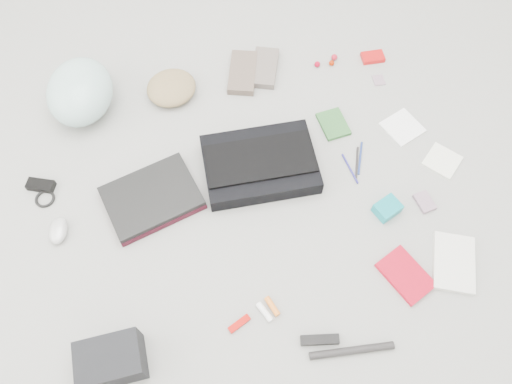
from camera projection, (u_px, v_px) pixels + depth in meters
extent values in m
plane|color=gray|center=(256.00, 198.00, 1.85)|extent=(4.00, 4.00, 0.00)
cube|color=black|center=(260.00, 164.00, 1.88)|extent=(0.43, 0.32, 0.07)
cube|color=black|center=(260.00, 159.00, 1.84)|extent=(0.41, 0.21, 0.01)
cube|color=#3A0E19|center=(152.00, 199.00, 1.84)|extent=(0.38, 0.32, 0.02)
cube|color=black|center=(151.00, 196.00, 1.82)|extent=(0.38, 0.31, 0.02)
ellipsoid|color=silver|center=(80.00, 92.00, 1.96)|extent=(0.33, 0.37, 0.19)
ellipsoid|color=#8E764E|center=(171.00, 88.00, 2.05)|extent=(0.26, 0.25, 0.07)
cube|color=brown|center=(243.00, 73.00, 2.11)|extent=(0.17, 0.24, 0.03)
cube|color=#6B6159|center=(265.00, 68.00, 2.12)|extent=(0.17, 0.23, 0.03)
cube|color=black|center=(41.00, 185.00, 1.86)|extent=(0.11, 0.08, 0.03)
torus|color=black|center=(45.00, 199.00, 1.84)|extent=(0.09, 0.09, 0.01)
ellipsoid|color=#B0B0B0|center=(58.00, 231.00, 1.77)|extent=(0.08, 0.12, 0.04)
cube|color=black|center=(111.00, 361.00, 1.52)|extent=(0.20, 0.14, 0.13)
cube|color=#AA0500|center=(239.00, 324.00, 1.63)|extent=(0.08, 0.05, 0.01)
cylinder|color=white|center=(265.00, 312.00, 1.65)|extent=(0.05, 0.07, 0.02)
cylinder|color=orange|center=(272.00, 306.00, 1.65)|extent=(0.04, 0.07, 0.02)
cube|color=black|center=(320.00, 340.00, 1.60)|extent=(0.13, 0.06, 0.02)
cylinder|color=black|center=(352.00, 351.00, 1.59)|extent=(0.27, 0.06, 0.03)
cube|color=red|center=(406.00, 275.00, 1.70)|extent=(0.18, 0.21, 0.02)
cube|color=silver|center=(454.00, 263.00, 1.72)|extent=(0.21, 0.25, 0.02)
cube|color=#2B5E2B|center=(333.00, 124.00, 2.00)|extent=(0.11, 0.14, 0.02)
cylinder|color=navy|center=(350.00, 169.00, 1.91)|extent=(0.02, 0.14, 0.01)
cylinder|color=black|center=(357.00, 163.00, 1.92)|extent=(0.06, 0.13, 0.01)
cylinder|color=navy|center=(360.00, 158.00, 1.93)|extent=(0.07, 0.14, 0.01)
cube|color=#0C8995|center=(387.00, 208.00, 1.81)|extent=(0.11, 0.10, 0.04)
cube|color=gray|center=(424.00, 202.00, 1.84)|extent=(0.07, 0.09, 0.02)
cube|color=white|center=(402.00, 127.00, 1.99)|extent=(0.17, 0.17, 0.01)
cube|color=white|center=(442.00, 161.00, 1.92)|extent=(0.17, 0.17, 0.01)
sphere|color=#A0031C|center=(317.00, 64.00, 2.14)|extent=(0.03, 0.03, 0.02)
sphere|color=#9A1D00|center=(332.00, 63.00, 2.14)|extent=(0.03, 0.03, 0.02)
sphere|color=#AE1527|center=(334.00, 57.00, 2.15)|extent=(0.03, 0.03, 0.03)
cube|color=red|center=(373.00, 57.00, 2.16)|extent=(0.10, 0.07, 0.02)
cube|color=gray|center=(379.00, 80.00, 2.11)|extent=(0.05, 0.06, 0.00)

